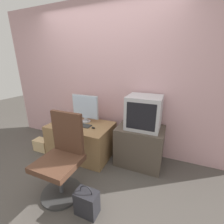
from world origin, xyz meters
name	(u,v)px	position (x,y,z in m)	size (l,w,h in m)	color
ground_plane	(63,192)	(0.00, 0.00, 0.00)	(12.00, 12.00, 0.00)	#4C4742
wall_back	(105,80)	(0.00, 1.32, 1.30)	(4.40, 0.05, 2.60)	#CC9EA3
desk	(82,139)	(-0.26, 0.85, 0.29)	(1.07, 0.70, 0.58)	#937047
side_stand	(139,145)	(0.76, 0.99, 0.32)	(0.73, 0.52, 0.63)	#4C4238
main_monitor	(85,108)	(-0.24, 0.99, 0.83)	(0.51, 0.17, 0.49)	#B2B2B7
keyboard	(81,125)	(-0.23, 0.81, 0.59)	(0.38, 0.14, 0.01)	#2D2D2D
mouse	(93,128)	(0.03, 0.78, 0.59)	(0.07, 0.04, 0.03)	black
crt_tv	(144,112)	(0.79, 1.02, 0.88)	(0.50, 0.46, 0.50)	#B7B7BC
office_chair	(62,160)	(0.00, 0.05, 0.46)	(0.50, 0.50, 1.04)	#333333
cardboard_box_lower	(42,145)	(-1.03, 0.64, 0.11)	(0.30, 0.18, 0.22)	#D1B27F
handbag	(87,202)	(0.44, -0.12, 0.15)	(0.25, 0.16, 0.37)	#232328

